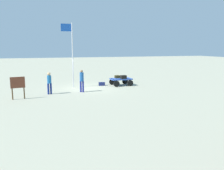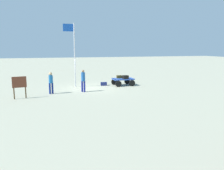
# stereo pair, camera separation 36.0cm
# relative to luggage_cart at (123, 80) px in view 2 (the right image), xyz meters

# --- Properties ---
(ground_plane) EXTENTS (120.00, 120.00, 0.00)m
(ground_plane) POSITION_rel_luggage_cart_xyz_m (3.31, 0.45, -0.48)
(ground_plane) COLOR #AAA88D
(luggage_cart) EXTENTS (1.92, 1.39, 0.66)m
(luggage_cart) POSITION_rel_luggage_cart_xyz_m (0.00, 0.00, 0.00)
(luggage_cart) COLOR #3056B7
(luggage_cart) RESTS_ON ground
(suitcase_maroon) EXTENTS (0.54, 0.44, 0.32)m
(suitcase_maroon) POSITION_rel_luggage_cart_xyz_m (-0.15, 0.30, 0.34)
(suitcase_maroon) COLOR black
(suitcase_maroon) RESTS_ON luggage_cart
(suitcase_grey) EXTENTS (0.47, 0.35, 0.26)m
(suitcase_grey) POSITION_rel_luggage_cart_xyz_m (0.25, -0.31, 0.31)
(suitcase_grey) COLOR #453D1A
(suitcase_grey) RESTS_ON luggage_cart
(suitcase_navy) EXTENTS (0.60, 0.34, 0.32)m
(suitcase_navy) POSITION_rel_luggage_cart_xyz_m (1.71, -0.44, -0.32)
(suitcase_navy) COLOR navy
(suitcase_navy) RESTS_ON ground
(worker_lead) EXTENTS (0.43, 0.43, 1.77)m
(worker_lead) POSITION_rel_luggage_cart_xyz_m (4.00, 2.01, 0.53)
(worker_lead) COLOR navy
(worker_lead) RESTS_ON ground
(worker_trailing) EXTENTS (0.37, 0.37, 1.67)m
(worker_trailing) POSITION_rel_luggage_cart_xyz_m (6.47, 2.06, 0.48)
(worker_trailing) COLOR navy
(worker_trailing) RESTS_ON ground
(flagpole) EXTENTS (0.99, 0.10, 5.58)m
(flagpole) POSITION_rel_luggage_cart_xyz_m (4.44, -0.43, 2.86)
(flagpole) COLOR silver
(flagpole) RESTS_ON ground
(signboard) EXTENTS (0.93, 0.21, 1.54)m
(signboard) POSITION_rel_luggage_cart_xyz_m (8.58, 3.17, 0.53)
(signboard) COLOR #4C3319
(signboard) RESTS_ON ground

